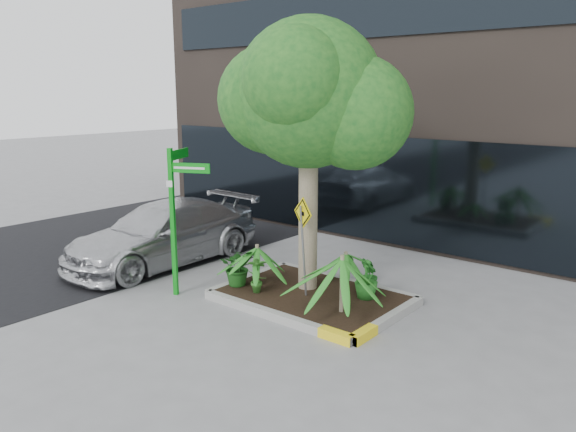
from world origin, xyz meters
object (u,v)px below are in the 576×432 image
Objects in this scene: parked_car at (163,233)px; cattle_sign at (303,230)px; tree at (310,94)px; street_sign_post at (176,205)px.

cattle_sign reaches higher than parked_car.
tree is 1.84× the size of street_sign_post.
street_sign_post reaches higher than parked_car.
tree is at bearing 13.68° from street_sign_post.
parked_car is at bearing -159.99° from cattle_sign.
cattle_sign is at bearing -63.64° from tree.
cattle_sign is (3.95, -0.02, 0.71)m from parked_car.
street_sign_post is (-1.90, -1.52, -2.01)m from tree.
cattle_sign is at bearing 1.79° from street_sign_post.
cattle_sign is at bearing 0.96° from parked_car.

